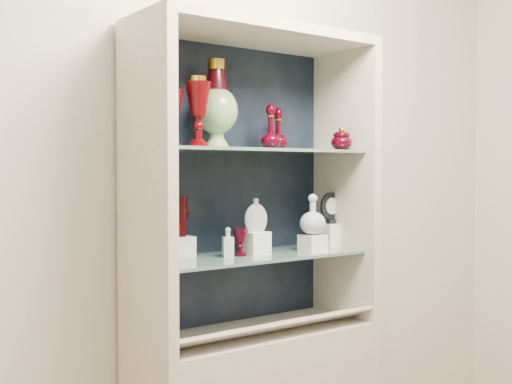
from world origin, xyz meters
TOP-DOWN VIEW (x-y plane):
  - wall_back at (0.00, 1.75)m, footprint 3.50×0.02m
  - cabinet_back_panel at (0.00, 1.72)m, footprint 0.98×0.02m
  - cabinet_side_left at (-0.48, 1.53)m, footprint 0.04×0.40m
  - cabinet_side_right at (0.48, 1.53)m, footprint 0.04×0.40m
  - cabinet_top_cap at (0.00, 1.53)m, footprint 1.00×0.40m
  - shelf_lower at (0.00, 1.55)m, footprint 0.92×0.34m
  - shelf_upper at (0.00, 1.55)m, footprint 0.92×0.34m
  - label_ledge at (0.00, 1.42)m, footprint 0.92×0.17m
  - label_card_0 at (0.32, 1.42)m, footprint 0.10×0.06m
  - label_card_1 at (-0.21, 1.42)m, footprint 0.10×0.06m
  - label_card_2 at (0.01, 1.42)m, footprint 0.10×0.06m
  - label_card_3 at (0.09, 1.42)m, footprint 0.10×0.06m
  - pedestal_lamp_left at (-0.36, 1.55)m, footprint 0.10×0.10m
  - pedestal_lamp_right at (-0.27, 1.52)m, footprint 0.12×0.12m
  - enamel_urn at (-0.14, 1.60)m, footprint 0.21×0.21m
  - ruby_decanter_a at (0.10, 1.57)m, footprint 0.10×0.10m
  - ruby_decanter_b at (0.18, 1.62)m, footprint 0.10×0.10m
  - lidded_bowl at (0.41, 1.48)m, footprint 0.11×0.11m
  - cobalt_goblet at (-0.44, 1.51)m, footprint 0.09×0.09m
  - ruby_goblet_tall at (-0.43, 1.59)m, footprint 0.09×0.09m
  - ruby_goblet_small at (-0.07, 1.55)m, footprint 0.07×0.07m
  - riser_ruby_pitcher at (-0.28, 1.66)m, footprint 0.10×0.10m
  - ruby_pitcher at (-0.28, 1.66)m, footprint 0.13×0.11m
  - clear_square_bottle at (-0.13, 1.54)m, footprint 0.05×0.05m
  - riser_flat_flask at (0.01, 1.55)m, footprint 0.09×0.09m
  - flat_flask at (0.01, 1.55)m, footprint 0.10×0.06m
  - riser_clear_round_decanter at (0.25, 1.47)m, footprint 0.09×0.09m
  - clear_round_decanter at (0.25, 1.47)m, footprint 0.13×0.13m
  - riser_cameo_medallion at (0.44, 1.57)m, footprint 0.08×0.08m
  - cameo_medallion at (0.44, 1.57)m, footprint 0.12×0.05m

SIDE VIEW (x-z plane):
  - label_ledge at x=0.00m, z-range 0.74..0.82m
  - label_card_0 at x=0.32m, z-range 0.78..0.81m
  - label_card_1 at x=-0.21m, z-range 0.78..0.81m
  - label_card_2 at x=0.01m, z-range 0.78..0.81m
  - label_card_3 at x=0.09m, z-range 0.78..0.81m
  - shelf_lower at x=0.00m, z-range 1.04..1.05m
  - riser_clear_round_decanter at x=0.25m, z-range 1.05..1.12m
  - riser_ruby_pitcher at x=-0.28m, z-range 1.05..1.13m
  - riser_flat_flask at x=0.01m, z-range 1.05..1.14m
  - riser_cameo_medallion at x=0.44m, z-range 1.05..1.15m
  - ruby_goblet_small at x=-0.07m, z-range 1.05..1.16m
  - clear_square_bottle at x=-0.13m, z-range 1.05..1.17m
  - ruby_goblet_tall at x=-0.43m, z-range 1.05..1.22m
  - cobalt_goblet at x=-0.44m, z-range 1.05..1.23m
  - clear_round_decanter at x=0.25m, z-range 1.12..1.28m
  - ruby_pitcher at x=-0.28m, z-range 1.13..1.28m
  - flat_flask at x=0.01m, z-range 1.14..1.28m
  - cameo_medallion at x=0.44m, z-range 1.15..1.29m
  - cabinet_back_panel at x=0.00m, z-range 0.75..1.90m
  - cabinet_side_left at x=-0.48m, z-range 0.75..1.90m
  - cabinet_side_right at x=0.48m, z-range 0.75..1.90m
  - wall_back at x=0.00m, z-range 0.00..2.80m
  - shelf_upper at x=0.00m, z-range 1.46..1.47m
  - lidded_bowl at x=0.41m, z-range 1.47..1.57m
  - ruby_decanter_b at x=0.18m, z-range 1.47..1.66m
  - ruby_decanter_a at x=0.10m, z-range 1.47..1.68m
  - pedestal_lamp_left at x=-0.36m, z-range 1.47..1.70m
  - pedestal_lamp_right at x=-0.27m, z-range 1.47..1.73m
  - enamel_urn at x=-0.14m, z-range 1.47..1.82m
  - cabinet_top_cap at x=0.00m, z-range 1.90..1.94m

